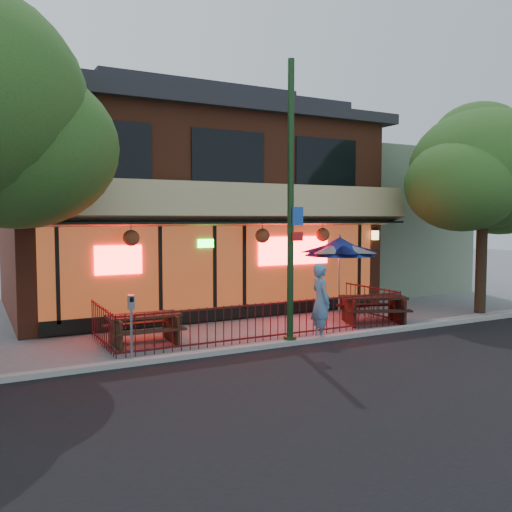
{
  "coord_description": "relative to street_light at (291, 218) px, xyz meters",
  "views": [
    {
      "loc": [
        -7.03,
        -11.81,
        3.15
      ],
      "look_at": [
        0.31,
        2.0,
        2.05
      ],
      "focal_mm": 38.0,
      "sensor_mm": 36.0,
      "label": 1
    }
  ],
  "objects": [
    {
      "name": "ground",
      "position": [
        -0.0,
        0.4,
        -3.15
      ],
      "size": [
        80.0,
        80.0,
        0.0
      ],
      "primitive_type": "plane",
      "color": "gray",
      "rests_on": "ground"
    },
    {
      "name": "asphalt_street",
      "position": [
        -0.0,
        -5.6,
        -3.15
      ],
      "size": [
        80.0,
        11.0,
        0.0
      ],
      "primitive_type": "cube",
      "color": "black",
      "rests_on": "ground"
    },
    {
      "name": "curb",
      "position": [
        -0.0,
        -0.1,
        -3.09
      ],
      "size": [
        80.0,
        0.25,
        0.12
      ],
      "primitive_type": "cube",
      "color": "#999993",
      "rests_on": "ground"
    },
    {
      "name": "restaurant_building",
      "position": [
        -0.0,
        7.51,
        0.98
      ],
      "size": [
        12.96,
        9.49,
        8.05
      ],
      "color": "brown",
      "rests_on": "ground"
    },
    {
      "name": "neighbor_building",
      "position": [
        9.0,
        8.1,
        -0.15
      ],
      "size": [
        6.0,
        7.0,
        6.0
      ],
      "primitive_type": "cube",
      "color": "slate",
      "rests_on": "ground"
    },
    {
      "name": "patio_fence",
      "position": [
        -0.0,
        0.91,
        -2.52
      ],
      "size": [
        8.44,
        2.62,
        1.0
      ],
      "color": "#4B1012",
      "rests_on": "ground"
    },
    {
      "name": "street_light",
      "position": [
        0.0,
        0.0,
        0.0
      ],
      "size": [
        0.43,
        0.32,
        7.0
      ],
      "color": "#173317",
      "rests_on": "ground"
    },
    {
      "name": "street_tree_right",
      "position": [
        8.04,
        0.99,
        1.81
      ],
      "size": [
        4.8,
        4.8,
        7.02
      ],
      "color": "#312418",
      "rests_on": "ground"
    },
    {
      "name": "picnic_table_left",
      "position": [
        -3.25,
        1.66,
        -2.65
      ],
      "size": [
        1.82,
        1.41,
        0.76
      ],
      "color": "#3E2416",
      "rests_on": "ground"
    },
    {
      "name": "picnic_table_right",
      "position": [
        3.6,
        1.12,
        -2.61
      ],
      "size": [
        2.32,
        2.07,
        0.82
      ],
      "color": "black",
      "rests_on": "ground"
    },
    {
      "name": "patio_umbrella",
      "position": [
        3.6,
        2.8,
        -0.92
      ],
      "size": [
        2.29,
        2.29,
        2.61
      ],
      "color": "gray",
      "rests_on": "ground"
    },
    {
      "name": "pedestrian",
      "position": [
        0.96,
        0.05,
        -2.16
      ],
      "size": [
        0.58,
        0.79,
        1.99
      ],
      "primitive_type": "imported",
      "rotation": [
        0.0,
        0.0,
        1.43
      ],
      "color": "#5684AD",
      "rests_on": "ground"
    },
    {
      "name": "parking_meter_near",
      "position": [
        -4.0,
        0.0,
        -2.13
      ],
      "size": [
        0.13,
        0.12,
        1.5
      ],
      "color": "gray",
      "rests_on": "ground"
    }
  ]
}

